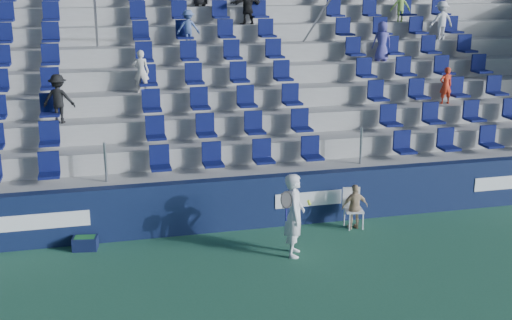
# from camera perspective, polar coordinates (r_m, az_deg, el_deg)

# --- Properties ---
(ground) EXTENTS (70.00, 70.00, 0.00)m
(ground) POSITION_cam_1_polar(r_m,az_deg,el_deg) (12.06, 2.31, -11.44)
(ground) COLOR #296145
(ground) RESTS_ON ground
(sponsor_wall) EXTENTS (24.00, 0.32, 1.20)m
(sponsor_wall) POSITION_cam_1_polar(r_m,az_deg,el_deg) (14.62, -1.08, -3.84)
(sponsor_wall) COLOR #101B3E
(sponsor_wall) RESTS_ON ground
(grandstand) EXTENTS (24.00, 8.17, 6.63)m
(grandstand) POSITION_cam_1_polar(r_m,az_deg,el_deg) (19.07, -4.54, 5.57)
(grandstand) COLOR #A0A09B
(grandstand) RESTS_ON ground
(tennis_player) EXTENTS (0.70, 0.74, 1.75)m
(tennis_player) POSITION_cam_1_polar(r_m,az_deg,el_deg) (13.13, 3.43, -4.90)
(tennis_player) COLOR silver
(tennis_player) RESTS_ON ground
(line_judge_chair) EXTENTS (0.46, 0.48, 0.91)m
(line_judge_chair) POSITION_cam_1_polar(r_m,az_deg,el_deg) (14.90, 8.57, -3.96)
(line_judge_chair) COLOR white
(line_judge_chair) RESTS_ON ground
(line_judge) EXTENTS (0.62, 0.28, 1.05)m
(line_judge) POSITION_cam_1_polar(r_m,az_deg,el_deg) (14.78, 8.78, -4.13)
(line_judge) COLOR tan
(line_judge) RESTS_ON ground
(ball_bin) EXTENTS (0.55, 0.41, 0.29)m
(ball_bin) POSITION_cam_1_polar(r_m,az_deg,el_deg) (14.10, -14.94, -7.10)
(ball_bin) COLOR #0E1636
(ball_bin) RESTS_ON ground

